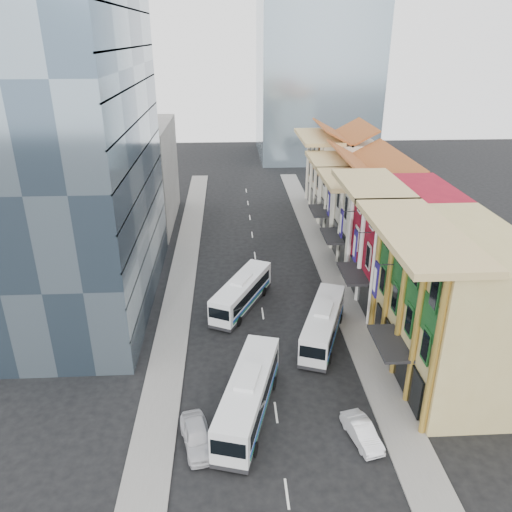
{
  "coord_description": "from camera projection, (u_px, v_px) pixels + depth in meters",
  "views": [
    {
      "loc": [
        -3.04,
        -27.21,
        25.05
      ],
      "look_at": [
        -0.47,
        18.33,
        4.7
      ],
      "focal_mm": 35.0,
      "sensor_mm": 36.0,
      "label": 1
    }
  ],
  "objects": [
    {
      "name": "office_block_far",
      "position": [
        136.0,
        175.0,
        69.79
      ],
      "size": [
        10.0,
        18.0,
        14.0
      ],
      "primitive_type": "cube",
      "color": "gray",
      "rests_on": "ground"
    },
    {
      "name": "bus_left_near",
      "position": [
        248.0,
        395.0,
        35.15
      ],
      "size": [
        5.4,
        11.28,
        3.52
      ],
      "primitive_type": null,
      "rotation": [
        0.0,
        0.0,
        -0.27
      ],
      "color": "silver",
      "rests_on": "ground"
    },
    {
      "name": "office_tower",
      "position": [
        75.0,
        154.0,
        45.51
      ],
      "size": [
        12.0,
        26.0,
        30.0
      ],
      "primitive_type": "cube",
      "color": "#415567",
      "rests_on": "ground"
    },
    {
      "name": "shophouse_cream_mid",
      "position": [
        357.0,
        199.0,
        66.22
      ],
      "size": [
        8.0,
        9.0,
        10.0
      ],
      "primitive_type": "cube",
      "color": "beige",
      "rests_on": "ground"
    },
    {
      "name": "shophouse_cream_far",
      "position": [
        341.0,
        175.0,
        75.59
      ],
      "size": [
        8.0,
        12.0,
        11.0
      ],
      "primitive_type": "cube",
      "color": "beige",
      "rests_on": "ground"
    },
    {
      "name": "shophouse_tan",
      "position": [
        455.0,
        307.0,
        38.0
      ],
      "size": [
        8.0,
        14.0,
        12.0
      ],
      "primitive_type": "cube",
      "color": "tan",
      "rests_on": "ground"
    },
    {
      "name": "shophouse_cream_near",
      "position": [
        376.0,
        222.0,
        58.02
      ],
      "size": [
        8.0,
        9.0,
        10.0
      ],
      "primitive_type": "cube",
      "color": "beige",
      "rests_on": "ground"
    },
    {
      "name": "sedan_left",
      "position": [
        197.0,
        436.0,
        32.89
      ],
      "size": [
        2.88,
        4.88,
        1.55
      ],
      "primitive_type": "imported",
      "rotation": [
        0.0,
        0.0,
        0.24
      ],
      "color": "silver",
      "rests_on": "ground"
    },
    {
      "name": "sidewalk_left",
      "position": [
        181.0,
        282.0,
        54.76
      ],
      "size": [
        3.0,
        90.0,
        0.15
      ],
      "primitive_type": "cube",
      "color": "slate",
      "rests_on": "ground"
    },
    {
      "name": "bus_left_far",
      "position": [
        242.0,
        292.0,
        49.38
      ],
      "size": [
        6.58,
        10.26,
        3.28
      ],
      "primitive_type": null,
      "rotation": [
        0.0,
        0.0,
        -0.45
      ],
      "color": "white",
      "rests_on": "ground"
    },
    {
      "name": "bus_right",
      "position": [
        323.0,
        323.0,
        44.09
      ],
      "size": [
        5.81,
        10.57,
        3.32
      ],
      "primitive_type": null,
      "rotation": [
        0.0,
        0.0,
        -0.35
      ],
      "color": "silver",
      "rests_on": "ground"
    },
    {
      "name": "sedan_right",
      "position": [
        362.0,
        432.0,
        33.39
      ],
      "size": [
        2.3,
        4.19,
        1.31
      ],
      "primitive_type": "imported",
      "rotation": [
        0.0,
        0.0,
        0.24
      ],
      "color": "silver",
      "rests_on": "ground"
    },
    {
      "name": "sidewalk_right",
      "position": [
        334.0,
        279.0,
        55.64
      ],
      "size": [
        3.0,
        90.0,
        0.15
      ],
      "primitive_type": "cube",
      "color": "slate",
      "rests_on": "ground"
    },
    {
      "name": "shophouse_red",
      "position": [
        404.0,
        246.0,
        48.95
      ],
      "size": [
        8.0,
        10.0,
        12.0
      ],
      "primitive_type": "cube",
      "color": "maroon",
      "rests_on": "ground"
    },
    {
      "name": "ground",
      "position": [
        277.0,
        422.0,
        35.17
      ],
      "size": [
        200.0,
        200.0,
        0.0
      ],
      "primitive_type": "plane",
      "color": "black",
      "rests_on": "ground"
    }
  ]
}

